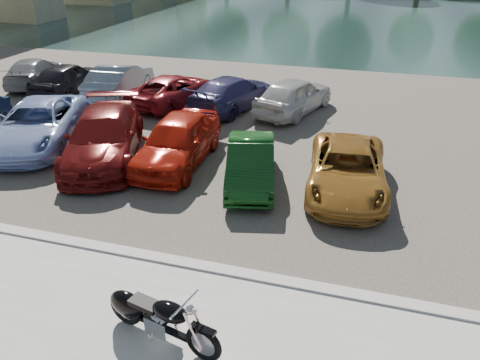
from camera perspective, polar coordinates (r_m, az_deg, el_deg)
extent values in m
plane|color=#595447|center=(8.52, -3.20, -20.06)|extent=(200.00, 200.00, 0.00)
cube|color=#A7A49D|center=(9.86, 0.69, -11.56)|extent=(60.00, 0.30, 0.14)
cube|color=#413B34|center=(17.66, 8.69, 6.34)|extent=(60.00, 18.00, 0.04)
cube|color=#182C2A|center=(45.87, 14.43, 18.74)|extent=(120.00, 40.00, 0.00)
torus|color=black|center=(8.03, -4.46, -19.25)|extent=(0.69, 0.27, 0.68)
torus|color=black|center=(8.82, -13.75, -14.95)|extent=(0.69, 0.27, 0.68)
cylinder|color=#B2B2B7|center=(8.03, -4.46, -19.25)|extent=(0.46, 0.16, 0.46)
cylinder|color=#B2B2B7|center=(8.82, -13.75, -14.95)|extent=(0.46, 0.16, 0.46)
cylinder|color=silver|center=(7.82, -5.86, -17.78)|extent=(0.33, 0.12, 0.63)
cylinder|color=silver|center=(7.93, -5.01, -16.91)|extent=(0.33, 0.12, 0.63)
cylinder|color=silver|center=(7.69, -6.77, -14.77)|extent=(0.20, 0.74, 0.04)
sphere|color=silver|center=(7.70, -6.11, -15.48)|extent=(0.19, 0.19, 0.16)
sphere|color=silver|center=(7.67, -5.66, -15.66)|extent=(0.13, 0.13, 0.11)
cube|color=black|center=(7.81, -4.54, -17.69)|extent=(0.47, 0.24, 0.06)
cube|color=black|center=(8.44, -9.35, -17.34)|extent=(1.19, 0.37, 0.08)
cube|color=silver|center=(8.41, -9.66, -16.87)|extent=(0.51, 0.41, 0.34)
cylinder|color=silver|center=(8.23, -9.21, -16.14)|extent=(0.28, 0.23, 0.27)
cylinder|color=silver|center=(8.33, -10.33, -15.62)|extent=(0.28, 0.23, 0.27)
ellipsoid|color=black|center=(8.05, -8.54, -15.61)|extent=(0.74, 0.50, 0.32)
cube|color=black|center=(8.36, -11.50, -14.55)|extent=(0.60, 0.40, 0.10)
ellipsoid|color=black|center=(8.72, -13.59, -14.49)|extent=(0.79, 0.49, 0.50)
cube|color=black|center=(8.79, -13.79, -14.71)|extent=(0.43, 0.27, 0.30)
cylinder|color=silver|center=(8.74, -10.53, -16.12)|extent=(1.09, 0.34, 0.09)
cylinder|color=silver|center=(8.68, -10.58, -15.74)|extent=(1.09, 0.34, 0.09)
cylinder|color=#B2B2B7|center=(8.52, -10.88, -18.38)|extent=(0.06, 0.14, 0.22)
imported|color=#9CB0E3|center=(17.07, -23.41, 6.25)|extent=(3.91, 5.63, 1.43)
imported|color=#5D0E0D|center=(15.17, -16.30, 5.06)|extent=(3.83, 5.54, 1.49)
imported|color=#B01A0B|center=(14.42, -7.65, 4.78)|extent=(1.90, 4.43, 1.49)
imported|color=#114014|center=(13.15, 1.31, 2.08)|extent=(2.13, 3.89, 1.22)
imported|color=#A76F26|center=(13.06, 12.95, 1.23)|extent=(2.44, 4.65, 1.25)
imported|color=gray|center=(24.71, -23.82, 12.00)|extent=(2.99, 4.60, 1.24)
imported|color=black|center=(22.68, -20.32, 11.60)|extent=(1.74, 4.11, 1.39)
imported|color=slate|center=(21.36, -14.47, 11.61)|extent=(1.96, 4.54, 1.45)
imported|color=maroon|center=(20.08, -8.16, 10.87)|extent=(2.91, 4.72, 1.22)
imported|color=navy|center=(19.24, -0.96, 10.57)|extent=(3.07, 4.92, 1.33)
imported|color=beige|center=(18.89, 6.59, 10.24)|extent=(2.90, 4.52, 1.43)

